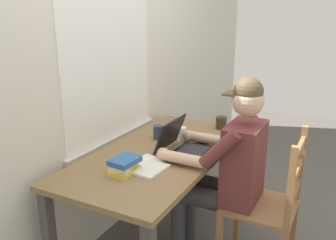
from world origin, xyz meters
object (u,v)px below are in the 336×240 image
object	(u,v)px
seated_person	(227,164)
coffee_mug_white	(181,133)
coffee_mug_spare	(221,123)
book_stack_main	(124,165)
wooden_chair	(269,206)
desk	(161,162)
laptop	(183,145)
coffee_mug_dark	(158,132)
computer_mouse	(203,140)

from	to	relation	value
seated_person	coffee_mug_white	world-z (taller)	seated_person
coffee_mug_spare	book_stack_main	world-z (taller)	coffee_mug_spare
book_stack_main	wooden_chair	bearing A→B (deg)	-59.99
desk	seated_person	xyz separation A→B (m)	(0.04, -0.45, 0.06)
seated_person	laptop	bearing A→B (deg)	90.90
seated_person	desk	bearing A→B (deg)	94.90
coffee_mug_dark	coffee_mug_spare	world-z (taller)	coffee_mug_dark
wooden_chair	coffee_mug_white	xyz separation A→B (m)	(0.23, 0.71, 0.29)
coffee_mug_dark	computer_mouse	bearing A→B (deg)	-76.53
laptop	coffee_mug_white	xyz separation A→B (m)	(0.24, 0.12, -0.01)
laptop	coffee_mug_spare	xyz separation A→B (m)	(0.61, -0.05, -0.00)
coffee_mug_white	coffee_mug_dark	size ratio (longest dim) A/B	1.04
laptop	coffee_mug_white	world-z (taller)	laptop
coffee_mug_dark	coffee_mug_spare	size ratio (longest dim) A/B	0.89
computer_mouse	coffee_mug_dark	world-z (taller)	coffee_mug_dark
wooden_chair	desk	bearing A→B (deg)	93.03
seated_person	coffee_mug_spare	bearing A→B (deg)	22.75
desk	wooden_chair	bearing A→B (deg)	-86.97
laptop	book_stack_main	xyz separation A→B (m)	(-0.43, 0.17, -0.01)
wooden_chair	computer_mouse	distance (m)	0.65
seated_person	coffee_mug_white	size ratio (longest dim) A/B	10.99
laptop	book_stack_main	bearing A→B (deg)	158.56
seated_person	wooden_chair	xyz separation A→B (m)	(-0.00, -0.28, -0.22)
coffee_mug_dark	book_stack_main	bearing A→B (deg)	-169.85
computer_mouse	book_stack_main	world-z (taller)	book_stack_main
coffee_mug_spare	seated_person	bearing A→B (deg)	-157.25
computer_mouse	coffee_mug_dark	xyz separation A→B (m)	(-0.08, 0.32, 0.03)
computer_mouse	desk	bearing A→B (deg)	145.25
laptop	desk	bearing A→B (deg)	103.02
desk	computer_mouse	world-z (taller)	computer_mouse
computer_mouse	wooden_chair	bearing A→B (deg)	-113.73
computer_mouse	coffee_mug_spare	bearing A→B (deg)	-0.91
desk	coffee_mug_dark	world-z (taller)	coffee_mug_dark
book_stack_main	computer_mouse	bearing A→B (deg)	-17.64
laptop	coffee_mug_dark	bearing A→B (deg)	59.04
laptop	computer_mouse	xyz separation A→B (m)	(0.24, -0.05, -0.04)
book_stack_main	coffee_mug_spare	bearing A→B (deg)	-11.91
seated_person	computer_mouse	xyz separation A→B (m)	(0.24, 0.26, 0.04)
computer_mouse	coffee_mug_spare	xyz separation A→B (m)	(0.37, -0.01, 0.03)
seated_person	laptop	world-z (taller)	seated_person
seated_person	laptop	size ratio (longest dim) A/B	3.81
coffee_mug_spare	coffee_mug_white	bearing A→B (deg)	155.28
laptop	coffee_mug_dark	distance (m)	0.32
coffee_mug_white	book_stack_main	size ratio (longest dim) A/B	0.63
wooden_chair	computer_mouse	world-z (taller)	wooden_chair
coffee_mug_white	coffee_mug_spare	bearing A→B (deg)	-24.72
desk	coffee_mug_spare	xyz separation A→B (m)	(0.65, -0.20, 0.13)
coffee_mug_dark	coffee_mug_spare	xyz separation A→B (m)	(0.45, -0.33, -0.00)
desk	laptop	size ratio (longest dim) A/B	4.70
coffee_mug_dark	coffee_mug_spare	bearing A→B (deg)	-36.23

